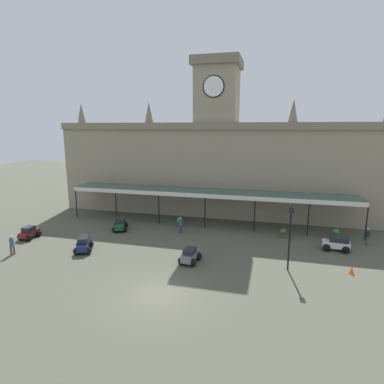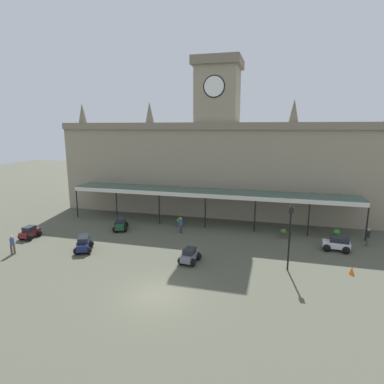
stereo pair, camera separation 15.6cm
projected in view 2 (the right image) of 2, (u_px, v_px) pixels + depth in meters
ground_plane at (156, 295)px, 20.46m from camera, size 140.00×140.00×0.00m
station_building at (217, 163)px, 39.07m from camera, size 38.88×5.90×18.48m
entrance_canopy at (208, 192)px, 34.70m from camera, size 31.60×3.26×3.81m
car_maroon_sedan at (30, 233)px, 30.93m from camera, size 1.56×2.08×1.19m
car_white_estate at (337, 245)px, 27.71m from camera, size 2.33×1.69×1.27m
car_navy_estate at (84, 245)px, 27.73m from camera, size 2.12×2.43×1.27m
car_grey_sedan at (190, 256)px, 25.35m from camera, size 1.67×2.14×1.19m
car_green_estate at (121, 225)px, 33.40m from camera, size 2.04×2.42×1.27m
pedestrian_crossing_forecourt at (181, 224)px, 32.31m from camera, size 0.34×0.38×1.67m
pedestrian_beside_cars at (368, 236)px, 28.79m from camera, size 0.34×0.39×1.67m
pedestrian_near_entrance at (12, 244)px, 26.90m from camera, size 0.34×0.34×1.67m
victorian_lamppost at (290, 231)px, 23.45m from camera, size 0.30×0.30×5.08m
traffic_cone at (352, 271)px, 23.34m from camera, size 0.40×0.40×0.56m
planter_forecourt_centre at (283, 233)px, 30.88m from camera, size 0.60×0.60×0.96m
planter_near_kerb at (179, 222)px, 34.57m from camera, size 0.60×0.60×0.96m
planter_by_canopy at (336, 234)px, 30.76m from camera, size 0.60×0.60×0.96m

